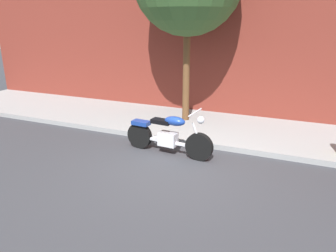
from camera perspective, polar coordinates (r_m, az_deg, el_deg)
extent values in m
plane|color=#38383D|center=(7.05, 0.23, -7.28)|extent=(60.00, 60.00, 0.00)
cube|color=#989898|center=(9.47, 6.70, -0.11)|extent=(19.40, 2.90, 0.14)
cylinder|color=black|center=(7.26, 5.66, -3.77)|extent=(0.66, 0.19, 0.65)
cylinder|color=black|center=(7.96, -5.15, -1.74)|extent=(0.66, 0.19, 0.65)
cube|color=silver|center=(7.56, 0.00, -2.37)|extent=(0.46, 0.32, 0.32)
cube|color=silver|center=(7.58, 0.00, -2.86)|extent=(1.45, 0.20, 0.06)
ellipsoid|color=navy|center=(7.32, 1.25, 0.89)|extent=(0.54, 0.30, 0.22)
cube|color=black|center=(7.50, -1.22, 0.84)|extent=(0.50, 0.28, 0.10)
cube|color=navy|center=(7.82, -4.92, 0.59)|extent=(0.46, 0.28, 0.10)
cylinder|color=silver|center=(7.18, 5.29, -1.62)|extent=(0.27, 0.07, 0.58)
cylinder|color=silver|center=(7.04, 4.96, 2.49)|extent=(0.09, 0.70, 0.04)
sphere|color=silver|center=(7.04, 5.97, 1.08)|extent=(0.17, 0.17, 0.17)
cylinder|color=silver|center=(7.83, -1.08, -2.38)|extent=(0.80, 0.16, 0.09)
cylinder|color=brown|center=(9.54, 3.34, 9.99)|extent=(0.21, 0.21, 3.33)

